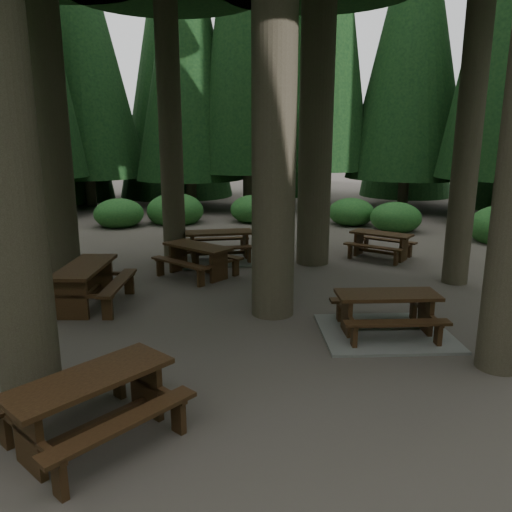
{
  "coord_description": "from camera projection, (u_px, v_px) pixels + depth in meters",
  "views": [
    {
      "loc": [
        -0.33,
        -9.29,
        3.51
      ],
      "look_at": [
        0.5,
        0.61,
        1.1
      ],
      "focal_mm": 35.0,
      "sensor_mm": 36.0,
      "label": 1
    }
  ],
  "objects": [
    {
      "name": "picnic_table_f",
      "position": [
        198.0,
        255.0,
        12.68
      ],
      "size": [
        2.37,
        2.36,
        0.8
      ],
      "rotation": [
        0.0,
        0.0,
        -0.78
      ],
      "color": "black",
      "rests_on": "ground"
    },
    {
      "name": "picnic_table_b",
      "position": [
        86.0,
        279.0,
        10.41
      ],
      "size": [
        1.84,
        2.19,
        0.89
      ],
      "rotation": [
        0.0,
        0.0,
        1.47
      ],
      "color": "black",
      "rests_on": "ground"
    },
    {
      "name": "picnic_table_c",
      "position": [
        219.0,
        250.0,
        14.39
      ],
      "size": [
        2.63,
        2.24,
        0.83
      ],
      "rotation": [
        0.0,
        0.0,
        0.09
      ],
      "color": "gray",
      "rests_on": "ground"
    },
    {
      "name": "ground",
      "position": [
        233.0,
        318.0,
        9.85
      ],
      "size": [
        80.0,
        80.0,
        0.0
      ],
      "primitive_type": "plane",
      "color": "#4B443D",
      "rests_on": "ground"
    },
    {
      "name": "picnic_table_d",
      "position": [
        381.0,
        241.0,
        14.55
      ],
      "size": [
        2.21,
        2.17,
        0.75
      ],
      "rotation": [
        0.0,
        0.0,
        -0.7
      ],
      "color": "black",
      "rests_on": "ground"
    },
    {
      "name": "shrub_ring",
      "position": [
        265.0,
        286.0,
        10.54
      ],
      "size": [
        23.86,
        24.64,
        1.49
      ],
      "color": "#216127",
      "rests_on": "ground"
    },
    {
      "name": "picnic_table_a",
      "position": [
        386.0,
        320.0,
        8.98
      ],
      "size": [
        2.37,
        1.99,
        0.78
      ],
      "rotation": [
        0.0,
        0.0,
        -0.04
      ],
      "color": "gray",
      "rests_on": "ground"
    },
    {
      "name": "picnic_table_e",
      "position": [
        92.0,
        397.0,
        5.8
      ],
      "size": [
        2.42,
        2.41,
        0.82
      ],
      "rotation": [
        0.0,
        0.0,
        0.76
      ],
      "color": "black",
      "rests_on": "ground"
    }
  ]
}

